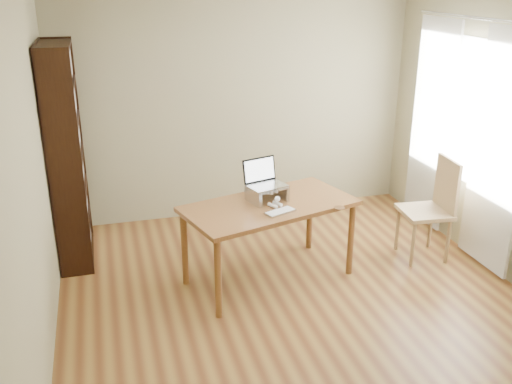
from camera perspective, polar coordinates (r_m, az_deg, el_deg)
name	(u,v)px	position (r m, az deg, el deg)	size (l,w,h in m)	color
room	(311,163)	(4.41, 5.48, 2.95)	(4.04, 4.54, 2.64)	brown
bookshelf	(67,156)	(5.69, -18.37, 3.47)	(0.30, 0.90, 2.10)	black
curtains	(462,135)	(5.99, 19.88, 5.36)	(0.03, 1.90, 2.25)	white
desk	(269,213)	(5.09, 1.35, -2.10)	(1.67, 1.15, 0.75)	brown
laptop_stand	(267,192)	(5.10, 1.11, 0.01)	(0.32, 0.25, 0.13)	silver
laptop	(265,178)	(5.11, 0.93, 1.36)	(0.38, 0.36, 0.23)	silver
keyboard	(280,212)	(4.87, 2.42, -1.99)	(0.30, 0.21, 0.02)	silver
coaster	(339,208)	(5.02, 8.33, -1.57)	(0.10, 0.10, 0.01)	brown
cat	(262,192)	(5.12, 0.60, -0.04)	(0.26, 0.49, 0.17)	#494239
chair	(433,205)	(5.83, 17.25, -1.21)	(0.49, 0.49, 1.01)	#9E8655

